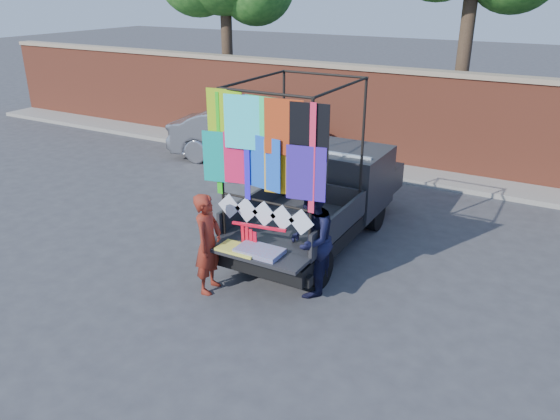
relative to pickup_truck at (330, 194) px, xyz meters
The scene contains 8 objects.
ground 2.29m from the pickup_truck, 90.65° to the right, with size 90.00×90.00×0.00m, color #38383A.
brick_wall 4.88m from the pickup_truck, 90.28° to the left, with size 30.00×0.45×2.61m.
curb 4.22m from the pickup_truck, 90.33° to the left, with size 30.00×1.20×0.12m, color gray.
pickup_truck is the anchor object (origin of this frame).
sedan 5.12m from the pickup_truck, 140.19° to the left, with size 1.54×4.43×1.46m, color #A4A5AB.
woman 3.06m from the pickup_truck, 104.11° to the right, with size 0.60×0.40×1.65m, color maroon.
man 2.34m from the pickup_truck, 73.03° to the right, with size 0.90×0.70×1.84m, color black.
streamer_bundle 2.62m from the pickup_truck, 92.84° to the right, with size 0.89×0.18×0.62m.
Camera 1 is at (4.05, -6.98, 4.58)m, focal length 35.00 mm.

